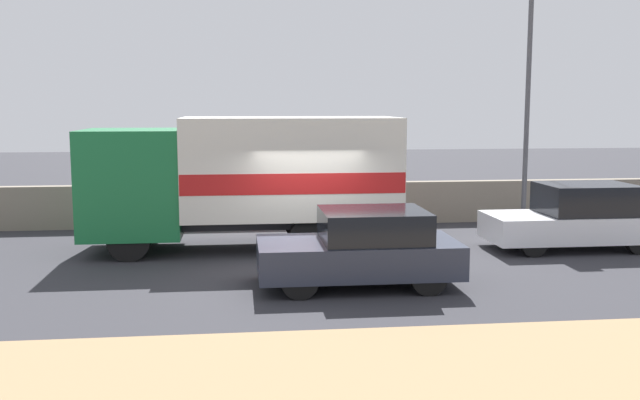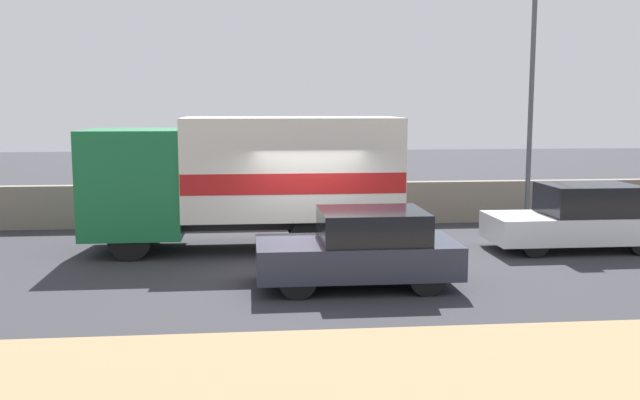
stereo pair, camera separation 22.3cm
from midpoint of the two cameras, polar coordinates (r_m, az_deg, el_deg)
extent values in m
plane|color=#2D2D33|center=(15.10, 0.02, -5.79)|extent=(80.00, 80.00, 0.00)
cube|color=#937551|center=(9.14, 4.13, -14.83)|extent=(60.00, 4.62, 0.04)
cube|color=gray|center=(20.88, -1.64, -0.31)|extent=(60.00, 0.35, 1.23)
cylinder|color=#4C4C51|center=(21.26, 16.78, 6.67)|extent=(0.14, 0.14, 6.53)
cube|color=#196B38|center=(17.50, -14.21, 1.42)|extent=(2.30, 2.47, 2.49)
cube|color=black|center=(17.66, -17.89, 2.96)|extent=(0.06, 2.10, 1.10)
cube|color=#2D2D33|center=(17.47, -1.93, -1.59)|extent=(5.15, 1.42, 0.25)
cube|color=silver|center=(17.31, -1.95, 2.70)|extent=(5.15, 2.58, 2.37)
cube|color=red|center=(17.34, -1.95, 1.76)|extent=(5.12, 2.60, 0.47)
cylinder|color=black|center=(16.63, -14.61, -3.09)|extent=(0.96, 0.28, 0.96)
cylinder|color=black|center=(18.71, -13.61, -1.87)|extent=(0.96, 0.28, 0.96)
cylinder|color=black|center=(16.62, 3.20, -2.85)|extent=(0.96, 0.28, 0.96)
cylinder|color=black|center=(18.70, 2.18, -1.66)|extent=(0.96, 0.28, 0.96)
cylinder|color=black|center=(16.50, -0.34, -2.92)|extent=(0.96, 0.28, 0.96)
cylinder|color=black|center=(18.59, -0.96, -1.72)|extent=(0.96, 0.28, 0.96)
cube|color=#282D3D|center=(13.86, 3.37, -4.57)|extent=(3.86, 1.90, 0.64)
cube|color=black|center=(13.80, 4.66, -2.03)|extent=(2.01, 1.75, 0.59)
cylinder|color=black|center=(12.97, -1.32, -6.47)|extent=(0.69, 0.20, 0.69)
cylinder|color=black|center=(14.58, -1.82, -4.88)|extent=(0.69, 0.20, 0.69)
cylinder|color=black|center=(13.37, 9.03, -6.14)|extent=(0.69, 0.20, 0.69)
cylinder|color=black|center=(14.93, 7.41, -4.65)|extent=(0.69, 0.20, 0.69)
cube|color=silver|center=(18.40, 20.00, -2.07)|extent=(4.17, 1.78, 0.63)
cube|color=black|center=(18.45, 21.04, 0.05)|extent=(2.17, 1.64, 0.73)
cylinder|color=black|center=(17.22, 17.19, -3.39)|extent=(0.62, 0.20, 0.62)
cylinder|color=black|center=(18.62, 15.35, -2.51)|extent=(0.62, 0.20, 0.62)
cylinder|color=black|center=(19.70, 22.40, -2.27)|extent=(0.62, 0.20, 0.62)
camera|label=1|loc=(0.11, -89.59, 0.06)|focal=40.00mm
camera|label=2|loc=(0.11, 90.41, -0.06)|focal=40.00mm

